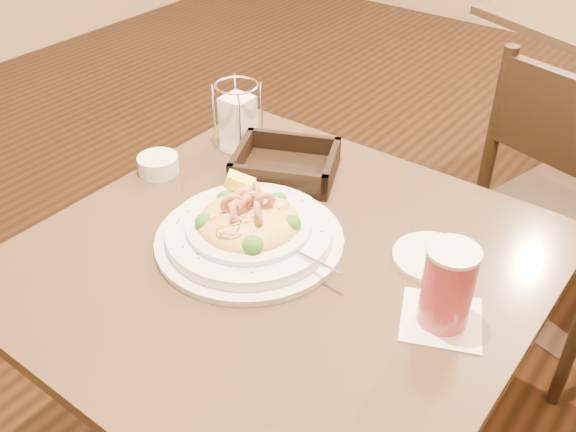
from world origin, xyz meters
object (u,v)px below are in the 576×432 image
Objects in this scene: main_table at (282,341)px; bread_basket at (286,166)px; drink_glass at (447,287)px; butter_ramekin at (158,165)px; dining_chair_near at (566,212)px; side_plate at (432,257)px; napkin_caddy at (238,120)px; pasta_bowl at (249,228)px.

main_table is 3.32× the size of bread_basket.
drink_glass is 1.90× the size of butter_ramekin.
butter_ramekin is (-0.23, -0.16, -0.00)m from bread_basket.
side_plate is (-0.09, -0.66, 0.23)m from dining_chair_near.
dining_chair_near is at bearing 40.33° from napkin_caddy.
pasta_bowl is 2.69× the size of side_plate.
pasta_bowl is 0.35m from side_plate.
drink_glass is at bearing 4.45° from pasta_bowl.
butter_ramekin is (-0.63, -0.09, 0.02)m from side_plate.
side_plate is (0.23, 0.16, 0.23)m from main_table.
main_table is 0.44m from drink_glass.
napkin_caddy is (-0.26, 0.27, 0.04)m from pasta_bowl.
pasta_bowl is at bearing -68.50° from bread_basket.
napkin_caddy reaches higher than bread_basket.
bread_basket is (-0.17, 0.23, 0.25)m from main_table.
butter_ramekin is at bearing 167.18° from pasta_bowl.
main_table is 5.58× the size of napkin_caddy.
napkin_caddy is at bearing 71.56° from butter_ramekin.
dining_chair_near reaches higher than drink_glass.
pasta_bowl is 2.33× the size of drink_glass.
bread_basket is at bearing 169.66° from side_plate.
dining_chair_near reaches higher than napkin_caddy.
butter_ramekin is at bearing 176.47° from drink_glass.
drink_glass is 0.69m from napkin_caddy.
side_plate is at bearing 28.60° from pasta_bowl.
dining_chair_near is 5.76× the size of napkin_caddy.
pasta_bowl is 0.39m from drink_glass.
pasta_bowl is at bearing -175.55° from drink_glass.
drink_glass is at bearing -3.53° from butter_ramekin.
dining_chair_near is at bearing 89.48° from drink_glass.
drink_glass is (0.31, 0.03, 0.30)m from main_table.
napkin_caddy is 1.78× the size of butter_ramekin.
dining_chair_near reaches higher than butter_ramekin.
dining_chair_near is 5.40× the size of drink_glass.
napkin_caddy is at bearing 168.01° from bread_basket.
bread_basket is at bearing 125.69° from main_table.
main_table is 9.92× the size of butter_ramekin.
drink_glass is at bearing -23.33° from bread_basket.
dining_chair_near reaches higher than side_plate.
dining_chair_near reaches higher than bread_basket.
napkin_caddy is at bearing 159.44° from drink_glass.
side_plate is at bearing 8.23° from butter_ramekin.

